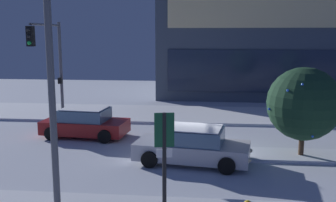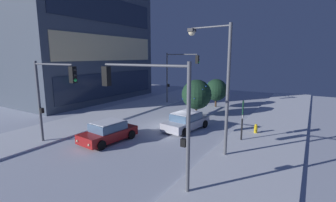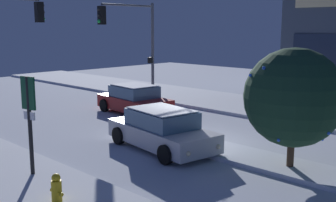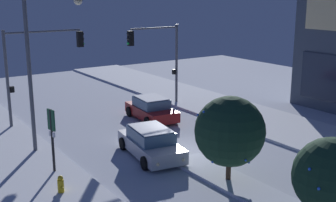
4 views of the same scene
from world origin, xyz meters
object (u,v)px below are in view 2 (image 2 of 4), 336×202
car_far (108,132)px  fire_hydrant (256,129)px  traffic_light_corner_near_left (150,101)px  parking_info_sign (242,116)px  traffic_light_corner_far_left (52,89)px  decorated_tree_left_of_median (197,94)px  decorated_tree_median (216,90)px  traffic_light_corner_far_right (179,70)px  street_lamp_arched (217,72)px  car_near (186,121)px

car_far → fire_hydrant: (7.20, -8.93, -0.29)m
traffic_light_corner_near_left → parking_info_sign: (8.16, -2.30, -2.17)m
traffic_light_corner_far_left → decorated_tree_left_of_median: (12.72, -4.71, -1.70)m
decorated_tree_median → traffic_light_corner_far_right: bearing=96.4°
traffic_light_corner_near_left → parking_info_sign: bearing=-105.7°
traffic_light_corner_far_right → traffic_light_corner_far_left: traffic_light_corner_far_right is taller
traffic_light_corner_far_right → traffic_light_corner_far_left: size_ratio=1.12×
street_lamp_arched → decorated_tree_median: street_lamp_arched is taller
car_near → decorated_tree_left_of_median: (4.54, 1.11, 1.60)m
traffic_light_corner_far_right → car_far: bearing=-81.5°
car_near → traffic_light_corner_far_right: 11.47m
car_near → parking_info_sign: size_ratio=1.59×
traffic_light_corner_near_left → traffic_light_corner_far_left: size_ratio=1.02×
car_far → decorated_tree_left_of_median: (10.09, -2.44, 1.60)m
traffic_light_corner_far_left → decorated_tree_left_of_median: size_ratio=1.52×
car_near → street_lamp_arched: (-3.71, -3.89, 4.49)m
car_far → traffic_light_corner_far_left: (-2.64, 2.27, 3.30)m
car_near → decorated_tree_median: size_ratio=1.39×
car_far → decorated_tree_left_of_median: decorated_tree_left_of_median is taller
traffic_light_corner_far_left → decorated_tree_left_of_median: traffic_light_corner_far_left is taller
car_near → traffic_light_corner_far_left: bearing=153.4°
decorated_tree_median → decorated_tree_left_of_median: 5.19m
car_far → fire_hydrant: car_far is taller
car_far → traffic_light_corner_far_right: 15.36m
parking_info_sign → decorated_tree_median: (10.33, 5.72, 0.22)m
traffic_light_corner_far_right → traffic_light_corner_near_left: size_ratio=1.11×
traffic_light_corner_far_right → traffic_light_corner_far_left: 17.37m
traffic_light_corner_far_left → decorated_tree_median: (17.90, -4.93, -1.84)m
traffic_light_corner_far_right → fire_hydrant: bearing=-34.1°
traffic_light_corner_far_left → street_lamp_arched: 10.76m
car_far → car_near: bearing=153.1°
fire_hydrant → parking_info_sign: bearing=166.1°
decorated_tree_median → decorated_tree_left_of_median: bearing=177.6°
car_far → decorated_tree_median: 15.56m
traffic_light_corner_near_left → traffic_light_corner_far_left: traffic_light_corner_near_left is taller
street_lamp_arched → decorated_tree_left_of_median: size_ratio=2.09×
traffic_light_corner_far_right → fire_hydrant: size_ratio=7.61×
car_far → decorated_tree_left_of_median: bearing=172.2°
fire_hydrant → traffic_light_corner_far_left: bearing=131.3°
traffic_light_corner_near_left → fire_hydrant: bearing=-105.3°
car_far → traffic_light_corner_near_left: traffic_light_corner_near_left is taller
street_lamp_arched → decorated_tree_left_of_median: (8.26, 5.00, -2.89)m
traffic_light_corner_near_left → traffic_light_corner_far_left: (0.58, 8.34, -0.11)m
street_lamp_arched → parking_info_sign: 4.59m
car_far → fire_hydrant: bearing=134.7°
traffic_light_corner_far_right → car_near: bearing=-58.0°
fire_hydrant → decorated_tree_left_of_median: (2.89, 6.49, 1.90)m
car_near → traffic_light_corner_near_left: bearing=-155.1°
decorated_tree_left_of_median → car_far: bearing=166.4°
car_near → fire_hydrant: (1.65, -5.38, -0.30)m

